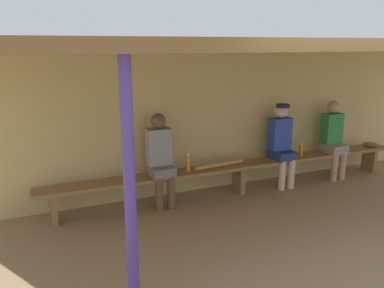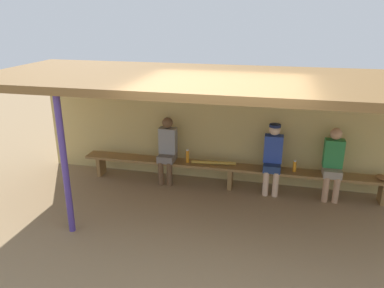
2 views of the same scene
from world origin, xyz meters
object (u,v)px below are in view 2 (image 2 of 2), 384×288
(player_with_sunglasses, at_px, (333,161))
(player_in_red, at_px, (167,148))
(water_bottle_blue, at_px, (187,156))
(baseball_bat, at_px, (214,163))
(bench, at_px, (231,169))
(baseball_glove_worn, at_px, (382,178))
(player_near_post, at_px, (273,155))
(water_bottle_clear, at_px, (295,166))
(support_post, at_px, (65,166))

(player_with_sunglasses, distance_m, player_in_red, 3.12)
(player_with_sunglasses, xyz_separation_m, water_bottle_blue, (-2.71, -0.01, -0.14))
(water_bottle_blue, distance_m, baseball_bat, 0.53)
(bench, distance_m, baseball_glove_worn, 2.70)
(player_in_red, relative_size, player_near_post, 0.99)
(water_bottle_blue, distance_m, baseball_glove_worn, 3.56)
(bench, xyz_separation_m, player_in_red, (-1.28, 0.00, 0.34))
(bench, height_order, water_bottle_blue, water_bottle_blue)
(baseball_bat, bearing_deg, water_bottle_clear, -6.02)
(bench, bearing_deg, baseball_glove_worn, -0.65)
(bench, distance_m, water_bottle_blue, 0.89)
(bench, relative_size, water_bottle_blue, 22.34)
(player_with_sunglasses, height_order, baseball_glove_worn, player_with_sunglasses)
(bench, xyz_separation_m, water_bottle_blue, (-0.86, -0.01, 0.20))
(player_near_post, xyz_separation_m, baseball_bat, (-1.12, -0.00, -0.25))
(player_in_red, bearing_deg, baseball_bat, -0.19)
(player_near_post, bearing_deg, water_bottle_blue, -179.49)
(player_with_sunglasses, height_order, baseball_bat, player_with_sunglasses)
(water_bottle_clear, bearing_deg, player_with_sunglasses, -0.70)
(water_bottle_clear, bearing_deg, baseball_bat, -179.58)
(support_post, xyz_separation_m, player_with_sunglasses, (4.08, 2.10, -0.37))
(player_with_sunglasses, bearing_deg, support_post, -152.71)
(support_post, bearing_deg, player_with_sunglasses, 27.29)
(water_bottle_clear, distance_m, baseball_bat, 1.53)
(player_near_post, height_order, water_bottle_clear, player_near_post)
(bench, xyz_separation_m, baseball_bat, (-0.34, -0.00, 0.11))
(support_post, relative_size, player_with_sunglasses, 1.65)
(player_in_red, xyz_separation_m, water_bottle_clear, (2.47, 0.01, -0.17))
(support_post, distance_m, baseball_glove_worn, 5.38)
(player_near_post, relative_size, baseball_bat, 1.55)
(baseball_bat, bearing_deg, water_bottle_blue, 174.76)
(bench, relative_size, player_near_post, 4.46)
(water_bottle_blue, bearing_deg, player_with_sunglasses, 0.30)
(support_post, xyz_separation_m, baseball_bat, (1.89, 2.10, -0.61))
(player_with_sunglasses, distance_m, water_bottle_clear, 0.68)
(water_bottle_blue, bearing_deg, water_bottle_clear, 0.62)
(water_bottle_clear, distance_m, baseball_glove_worn, 1.51)
(player_with_sunglasses, xyz_separation_m, baseball_glove_worn, (0.85, -0.03, -0.22))
(player_in_red, distance_m, player_near_post, 2.06)
(player_with_sunglasses, bearing_deg, water_bottle_blue, -179.70)
(player_near_post, xyz_separation_m, water_bottle_clear, (0.41, 0.01, -0.18))
(player_with_sunglasses, xyz_separation_m, baseball_bat, (-2.18, -0.00, -0.24))
(bench, relative_size, baseball_bat, 6.90)
(player_near_post, distance_m, water_bottle_blue, 1.65)
(water_bottle_blue, bearing_deg, support_post, -123.26)
(player_with_sunglasses, relative_size, baseball_bat, 1.54)
(player_with_sunglasses, bearing_deg, baseball_glove_worn, -2.27)
(water_bottle_clear, xyz_separation_m, baseball_bat, (-1.53, -0.01, -0.07))
(water_bottle_clear, height_order, baseball_bat, water_bottle_clear)
(water_bottle_blue, height_order, baseball_glove_worn, water_bottle_blue)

